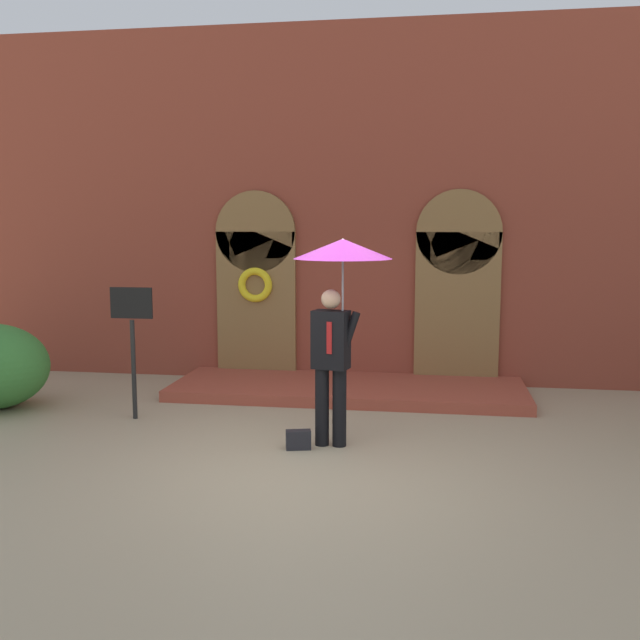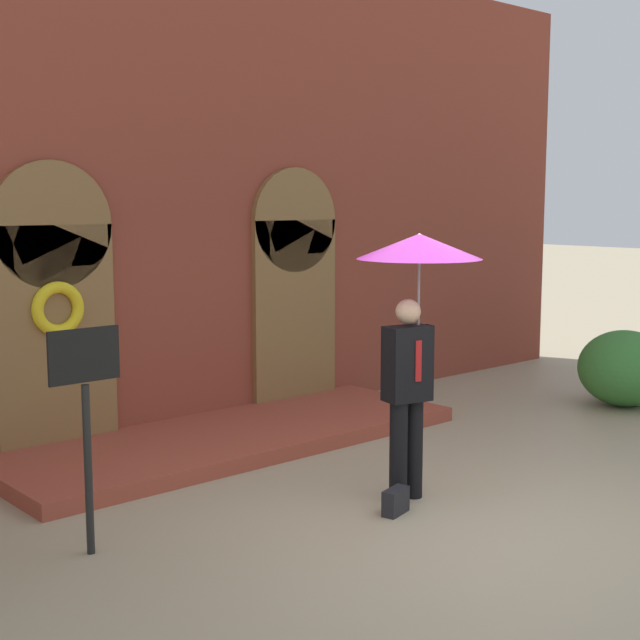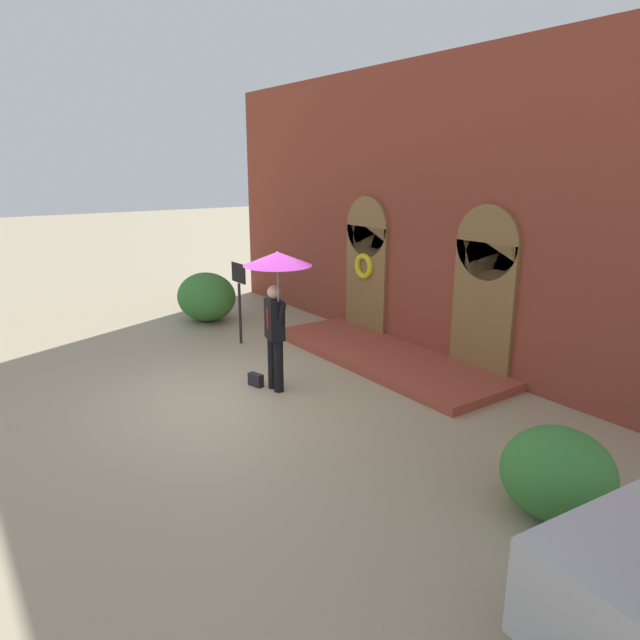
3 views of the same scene
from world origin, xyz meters
name	(u,v)px [view 1 (image 1 of 3)]	position (x,y,z in m)	size (l,w,h in m)	color
ground_plane	(315,461)	(0.00, 0.00, 0.00)	(80.00, 80.00, 0.00)	tan
building_facade	(357,214)	(0.00, 4.15, 2.68)	(14.00, 2.30, 5.60)	brown
person_with_umbrella	(340,279)	(0.19, 0.57, 1.91)	(1.10, 1.10, 2.36)	black
handbag	(298,440)	(-0.25, 0.37, 0.11)	(0.28, 0.12, 0.22)	black
sign_post	(132,331)	(-2.59, 1.31, 1.16)	(0.56, 0.06, 1.72)	black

